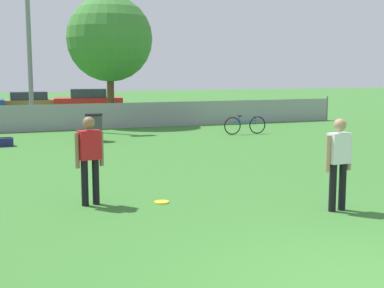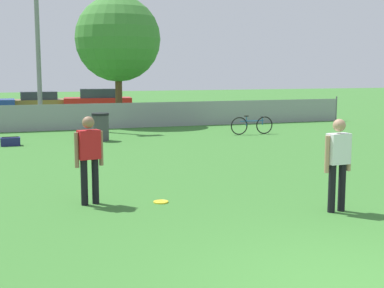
{
  "view_description": "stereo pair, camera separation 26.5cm",
  "coord_description": "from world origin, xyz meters",
  "px_view_note": "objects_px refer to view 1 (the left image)",
  "views": [
    {
      "loc": [
        -3.92,
        -4.79,
        2.49
      ],
      "look_at": [
        -0.23,
        5.01,
        1.05
      ],
      "focal_mm": 50.0,
      "sensor_mm": 36.0,
      "label": 1
    },
    {
      "loc": [
        -3.67,
        -4.88,
        2.49
      ],
      "look_at": [
        -0.23,
        5.01,
        1.05
      ],
      "focal_mm": 50.0,
      "sensor_mm": 36.0,
      "label": 2
    }
  ],
  "objects_px": {
    "gear_bag_sideline": "(3,142)",
    "frisbee_disc": "(162,202)",
    "player_defender_red": "(90,154)",
    "trash_bin": "(94,127)",
    "player_receiver_white": "(339,158)",
    "bicycle_sideline": "(245,125)",
    "parked_car_red": "(88,101)",
    "tree_near_pole": "(110,39)",
    "parked_car_tan": "(29,103)"
  },
  "relations": [
    {
      "from": "player_defender_red",
      "to": "gear_bag_sideline",
      "type": "distance_m",
      "value": 8.95
    },
    {
      "from": "frisbee_disc",
      "to": "player_receiver_white",
      "type": "bearing_deg",
      "value": -30.9
    },
    {
      "from": "parked_car_tan",
      "to": "frisbee_disc",
      "type": "bearing_deg",
      "value": -87.42
    },
    {
      "from": "player_defender_red",
      "to": "bicycle_sideline",
      "type": "xyz_separation_m",
      "value": [
        7.68,
        9.08,
        -0.6
      ]
    },
    {
      "from": "player_defender_red",
      "to": "parked_car_red",
      "type": "xyz_separation_m",
      "value": [
        3.73,
        21.89,
        -0.26
      ]
    },
    {
      "from": "gear_bag_sideline",
      "to": "frisbee_disc",
      "type": "bearing_deg",
      "value": -73.95
    },
    {
      "from": "tree_near_pole",
      "to": "player_defender_red",
      "type": "height_order",
      "value": "tree_near_pole"
    },
    {
      "from": "trash_bin",
      "to": "player_defender_red",
      "type": "bearing_deg",
      "value": -100.76
    },
    {
      "from": "tree_near_pole",
      "to": "gear_bag_sideline",
      "type": "relative_size",
      "value": 9.44
    },
    {
      "from": "bicycle_sideline",
      "to": "trash_bin",
      "type": "relative_size",
      "value": 1.79
    },
    {
      "from": "player_defender_red",
      "to": "frisbee_disc",
      "type": "distance_m",
      "value": 1.63
    },
    {
      "from": "tree_near_pole",
      "to": "parked_car_tan",
      "type": "xyz_separation_m",
      "value": [
        -3.16,
        7.91,
        -3.29
      ]
    },
    {
      "from": "player_defender_red",
      "to": "parked_car_tan",
      "type": "xyz_separation_m",
      "value": [
        0.4,
        22.67,
        -0.33
      ]
    },
    {
      "from": "frisbee_disc",
      "to": "parked_car_red",
      "type": "height_order",
      "value": "parked_car_red"
    },
    {
      "from": "gear_bag_sideline",
      "to": "parked_car_tan",
      "type": "relative_size",
      "value": 0.16
    },
    {
      "from": "player_receiver_white",
      "to": "parked_car_tan",
      "type": "xyz_separation_m",
      "value": [
        -3.66,
        24.63,
        -0.33
      ]
    },
    {
      "from": "player_receiver_white",
      "to": "frisbee_disc",
      "type": "relative_size",
      "value": 5.79
    },
    {
      "from": "parked_car_tan",
      "to": "player_defender_red",
      "type": "bearing_deg",
      "value": -90.65
    },
    {
      "from": "parked_car_red",
      "to": "bicycle_sideline",
      "type": "bearing_deg",
      "value": -66.1
    },
    {
      "from": "gear_bag_sideline",
      "to": "tree_near_pole",
      "type": "bearing_deg",
      "value": 50.59
    },
    {
      "from": "parked_car_tan",
      "to": "parked_car_red",
      "type": "relative_size",
      "value": 0.97
    },
    {
      "from": "tree_near_pole",
      "to": "gear_bag_sideline",
      "type": "distance_m",
      "value": 8.58
    },
    {
      "from": "gear_bag_sideline",
      "to": "parked_car_red",
      "type": "xyz_separation_m",
      "value": [
        5.06,
        13.09,
        0.55
      ]
    },
    {
      "from": "player_defender_red",
      "to": "gear_bag_sideline",
      "type": "relative_size",
      "value": 2.66
    },
    {
      "from": "player_defender_red",
      "to": "frisbee_disc",
      "type": "bearing_deg",
      "value": -25.84
    },
    {
      "from": "parked_car_tan",
      "to": "tree_near_pole",
      "type": "bearing_deg",
      "value": -67.85
    },
    {
      "from": "tree_near_pole",
      "to": "gear_bag_sideline",
      "type": "height_order",
      "value": "tree_near_pole"
    },
    {
      "from": "player_receiver_white",
      "to": "trash_bin",
      "type": "bearing_deg",
      "value": 97.64
    },
    {
      "from": "tree_near_pole",
      "to": "bicycle_sideline",
      "type": "xyz_separation_m",
      "value": [
        4.12,
        -5.68,
        -3.56
      ]
    },
    {
      "from": "tree_near_pole",
      "to": "player_defender_red",
      "type": "relative_size",
      "value": 3.55
    },
    {
      "from": "frisbee_disc",
      "to": "parked_car_red",
      "type": "distance_m",
      "value": 22.35
    },
    {
      "from": "player_receiver_white",
      "to": "parked_car_tan",
      "type": "height_order",
      "value": "player_receiver_white"
    },
    {
      "from": "bicycle_sideline",
      "to": "parked_car_tan",
      "type": "xyz_separation_m",
      "value": [
        -7.28,
        13.59,
        0.27
      ]
    },
    {
      "from": "frisbee_disc",
      "to": "bicycle_sideline",
      "type": "relative_size",
      "value": 0.16
    },
    {
      "from": "frisbee_disc",
      "to": "trash_bin",
      "type": "distance_m",
      "value": 9.45
    },
    {
      "from": "parked_car_red",
      "to": "tree_near_pole",
      "type": "bearing_deg",
      "value": -84.61
    },
    {
      "from": "player_receiver_white",
      "to": "parked_car_red",
      "type": "xyz_separation_m",
      "value": [
        -0.33,
        23.86,
        -0.26
      ]
    },
    {
      "from": "player_receiver_white",
      "to": "gear_bag_sideline",
      "type": "distance_m",
      "value": 12.08
    },
    {
      "from": "parked_car_tan",
      "to": "parked_car_red",
      "type": "bearing_deg",
      "value": -12.71
    },
    {
      "from": "tree_near_pole",
      "to": "parked_car_tan",
      "type": "distance_m",
      "value": 9.13
    },
    {
      "from": "trash_bin",
      "to": "parked_car_red",
      "type": "height_order",
      "value": "parked_car_red"
    },
    {
      "from": "frisbee_disc",
      "to": "trash_bin",
      "type": "xyz_separation_m",
      "value": [
        0.45,
        9.43,
        0.48
      ]
    },
    {
      "from": "tree_near_pole",
      "to": "player_receiver_white",
      "type": "distance_m",
      "value": 17.0
    },
    {
      "from": "player_receiver_white",
      "to": "parked_car_tan",
      "type": "relative_size",
      "value": 0.42
    },
    {
      "from": "tree_near_pole",
      "to": "player_receiver_white",
      "type": "height_order",
      "value": "tree_near_pole"
    },
    {
      "from": "bicycle_sideline",
      "to": "gear_bag_sideline",
      "type": "bearing_deg",
      "value": -175.61
    },
    {
      "from": "gear_bag_sideline",
      "to": "parked_car_red",
      "type": "distance_m",
      "value": 14.04
    },
    {
      "from": "frisbee_disc",
      "to": "parked_car_red",
      "type": "relative_size",
      "value": 0.07
    },
    {
      "from": "tree_near_pole",
      "to": "bicycle_sideline",
      "type": "bearing_deg",
      "value": -54.04
    },
    {
      "from": "bicycle_sideline",
      "to": "player_defender_red",
      "type": "bearing_deg",
      "value": -127.56
    }
  ]
}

